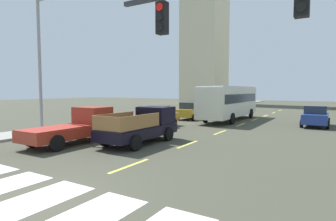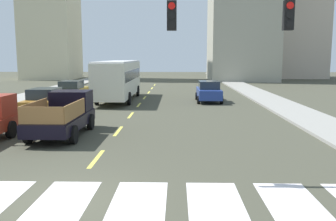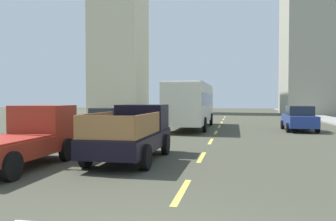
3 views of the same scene
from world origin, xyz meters
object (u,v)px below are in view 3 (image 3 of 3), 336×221
pickup_dark (24,138)px  city_bus (191,102)px  sedan_near_right (140,117)px  pickup_stakebed (134,133)px  sedan_far (111,124)px  sedan_mid (299,118)px

pickup_dark → city_bus: city_bus is taller
pickup_dark → sedan_near_right: 14.93m
pickup_stakebed → sedan_far: bearing=118.2°
sedan_near_right → pickup_stakebed: bearing=-72.7°
pickup_stakebed → pickup_dark: size_ratio=1.00×
sedan_mid → pickup_stakebed: bearing=-123.2°
sedan_far → sedan_near_right: bearing=95.6°
pickup_dark → sedan_far: (0.22, 7.63, -0.06)m
city_bus → sedan_mid: size_ratio=2.45×
pickup_stakebed → city_bus: city_bus is taller
sedan_mid → sedan_far: bearing=-147.9°
pickup_stakebed → city_bus: bearing=88.7°
sedan_far → pickup_dark: bearing=-89.3°
pickup_stakebed → sedan_mid: (7.97, 12.81, -0.08)m
sedan_far → sedan_mid: same height
pickup_stakebed → pickup_dark: bearing=-146.6°
sedan_far → sedan_near_right: size_ratio=1.00×
sedan_mid → city_bus: bearing=172.5°
city_bus → sedan_near_right: city_bus is taller
sedan_far → pickup_stakebed: bearing=-60.0°
sedan_mid → sedan_near_right: size_ratio=1.00×
city_bus → sedan_far: city_bus is taller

